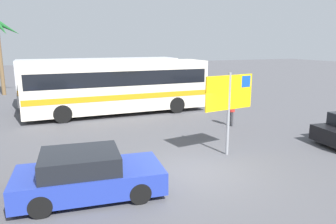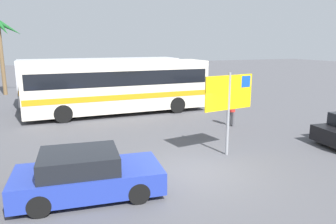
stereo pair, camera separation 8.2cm
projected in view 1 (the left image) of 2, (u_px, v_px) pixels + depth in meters
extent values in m
plane|color=#4C4C51|center=(192.00, 172.00, 10.76)|extent=(120.00, 120.00, 0.00)
cube|color=silver|center=(118.00, 86.00, 19.37)|extent=(10.88, 2.60, 2.90)
cube|color=black|center=(118.00, 77.00, 19.25)|extent=(10.45, 2.62, 0.84)
cube|color=orange|center=(118.00, 94.00, 19.48)|extent=(10.77, 2.62, 0.32)
cylinder|color=black|center=(163.00, 99.00, 21.93)|extent=(1.00, 0.28, 1.00)
cylinder|color=black|center=(177.00, 105.00, 19.81)|extent=(1.00, 0.28, 1.00)
cylinder|color=black|center=(60.00, 106.00, 19.45)|extent=(1.00, 0.28, 1.00)
cylinder|color=black|center=(63.00, 114.00, 17.33)|extent=(1.00, 0.28, 1.00)
cube|color=silver|center=(101.00, 79.00, 22.73)|extent=(10.88, 2.60, 2.90)
cube|color=black|center=(100.00, 72.00, 22.61)|extent=(10.45, 2.62, 0.84)
cube|color=orange|center=(101.00, 86.00, 22.83)|extent=(10.77, 2.62, 0.32)
cylinder|color=black|center=(141.00, 91.00, 25.29)|extent=(1.00, 0.28, 1.00)
cylinder|color=black|center=(151.00, 96.00, 23.17)|extent=(1.00, 0.28, 1.00)
cylinder|color=black|center=(51.00, 97.00, 22.81)|extent=(1.00, 0.28, 1.00)
cylinder|color=black|center=(53.00, 102.00, 20.68)|extent=(1.00, 0.28, 1.00)
cylinder|color=gray|center=(228.00, 115.00, 12.17)|extent=(0.11, 0.11, 3.20)
cube|color=yellow|center=(229.00, 92.00, 11.99)|extent=(2.18, 0.39, 1.30)
cube|color=#1447A8|center=(245.00, 81.00, 12.31)|extent=(0.45, 0.13, 0.44)
cube|color=#23389E|center=(90.00, 180.00, 9.05)|extent=(4.24, 2.28, 0.64)
cube|color=black|center=(80.00, 161.00, 8.86)|extent=(2.28, 1.94, 0.52)
cylinder|color=black|center=(129.00, 169.00, 10.25)|extent=(0.61, 0.22, 0.60)
cylinder|color=black|center=(140.00, 193.00, 8.62)|extent=(0.61, 0.22, 0.60)
cylinder|color=black|center=(46.00, 179.00, 9.55)|extent=(0.61, 0.22, 0.60)
cylinder|color=black|center=(40.00, 207.00, 7.92)|extent=(0.61, 0.22, 0.60)
cylinder|color=black|center=(326.00, 134.00, 14.18)|extent=(0.61, 0.22, 0.60)
cylinder|color=#4C4C51|center=(233.00, 119.00, 16.64)|extent=(0.13, 0.13, 0.77)
cylinder|color=#4C4C51|center=(230.00, 118.00, 16.77)|extent=(0.13, 0.13, 0.77)
cylinder|color=red|center=(232.00, 106.00, 16.56)|extent=(0.32, 0.32, 0.61)
sphere|color=tan|center=(232.00, 98.00, 16.47)|extent=(0.21, 0.21, 0.21)
cylinder|color=brown|center=(1.00, 60.00, 26.17)|extent=(0.32, 0.32, 5.71)
cone|color=#195623|center=(8.00, 28.00, 25.82)|extent=(1.91, 0.70, 1.35)
cone|color=#195623|center=(3.00, 26.00, 26.47)|extent=(1.21, 1.95, 1.00)
cone|color=#195623|center=(1.00, 28.00, 25.11)|extent=(1.24, 1.85, 1.37)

